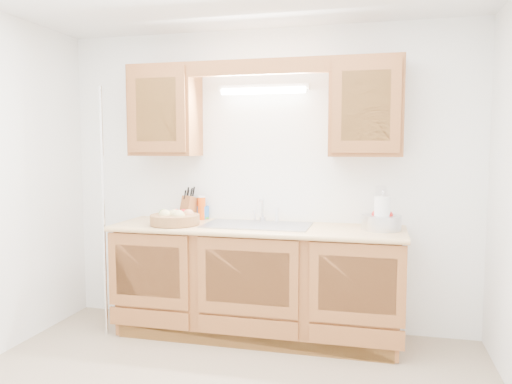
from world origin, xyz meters
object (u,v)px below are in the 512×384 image
(knife_block, at_px, (189,207))
(apple_bowl, at_px, (382,221))
(fruit_basket, at_px, (175,218))
(paper_towel, at_px, (382,214))

(knife_block, xyz_separation_m, apple_bowl, (1.61, -0.17, -0.04))
(knife_block, bearing_deg, fruit_basket, -68.15)
(fruit_basket, height_order, paper_towel, paper_towel)
(paper_towel, height_order, apple_bowl, paper_towel)
(fruit_basket, bearing_deg, paper_towel, 3.73)
(knife_block, xyz_separation_m, paper_towel, (1.61, -0.19, 0.02))
(knife_block, relative_size, paper_towel, 0.96)
(paper_towel, bearing_deg, fruit_basket, -176.27)
(apple_bowl, bearing_deg, knife_block, 174.13)
(fruit_basket, bearing_deg, knife_block, 89.61)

